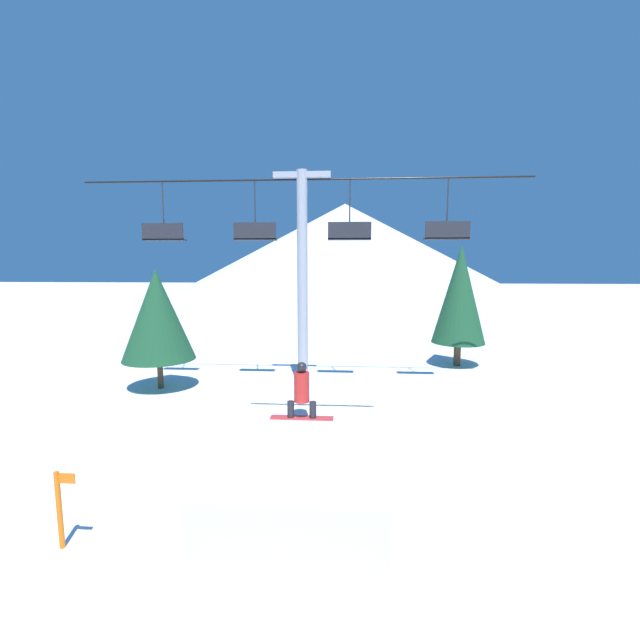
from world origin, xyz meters
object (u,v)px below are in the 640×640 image
object	(u,v)px
snow_ramp	(302,484)
snowboarder	(302,391)
pine_tree_near	(157,315)
trail_marker	(60,508)

from	to	relation	value
snow_ramp	snowboarder	xyz separation A→B (m)	(-0.15, 1.33, 1.58)
pine_tree_near	trail_marker	world-z (taller)	pine_tree_near
snow_ramp	trail_marker	xyz separation A→B (m)	(-4.52, -1.03, -0.08)
pine_tree_near	trail_marker	xyz separation A→B (m)	(2.77, -10.45, -2.42)
snow_ramp	pine_tree_near	size ratio (longest dim) A/B	0.90
pine_tree_near	snow_ramp	bearing A→B (deg)	-52.26
snow_ramp	trail_marker	bearing A→B (deg)	-167.15
snowboarder	snow_ramp	bearing A→B (deg)	-83.71
snow_ramp	pine_tree_near	world-z (taller)	pine_tree_near
trail_marker	snowboarder	bearing A→B (deg)	28.35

